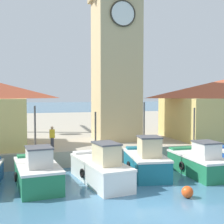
{
  "coord_description": "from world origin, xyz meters",
  "views": [
    {
      "loc": [
        -5.33,
        -11.7,
        4.95
      ],
      "look_at": [
        1.0,
        10.54,
        3.5
      ],
      "focal_mm": 50.0,
      "sensor_mm": 36.0,
      "label": 1
    }
  ],
  "objects_px": {
    "fishing_boat_mid_left": "(146,162)",
    "dock_worker_near_tower": "(52,138)",
    "fishing_boat_center": "(199,162)",
    "mooring_buoy": "(187,192)",
    "clock_tower": "(116,49)",
    "fishing_boat_left_inner": "(100,169)",
    "fishing_boat_left_outer": "(37,172)"
  },
  "relations": [
    {
      "from": "mooring_buoy",
      "to": "clock_tower",
      "type": "bearing_deg",
      "value": 90.1
    },
    {
      "from": "fishing_boat_left_inner",
      "to": "clock_tower",
      "type": "xyz_separation_m",
      "value": [
        3.34,
        8.22,
        7.73
      ]
    },
    {
      "from": "fishing_boat_left_inner",
      "to": "clock_tower",
      "type": "bearing_deg",
      "value": 67.9
    },
    {
      "from": "fishing_boat_left_outer",
      "to": "dock_worker_near_tower",
      "type": "relative_size",
      "value": 2.89
    },
    {
      "from": "mooring_buoy",
      "to": "dock_worker_near_tower",
      "type": "distance_m",
      "value": 9.97
    },
    {
      "from": "clock_tower",
      "to": "mooring_buoy",
      "type": "xyz_separation_m",
      "value": [
        0.02,
        -11.68,
        -8.24
      ]
    },
    {
      "from": "clock_tower",
      "to": "dock_worker_near_tower",
      "type": "bearing_deg",
      "value": -147.2
    },
    {
      "from": "fishing_boat_center",
      "to": "mooring_buoy",
      "type": "bearing_deg",
      "value": -128.13
    },
    {
      "from": "dock_worker_near_tower",
      "to": "fishing_boat_left_inner",
      "type": "bearing_deg",
      "value": -64.97
    },
    {
      "from": "fishing_boat_mid_left",
      "to": "dock_worker_near_tower",
      "type": "xyz_separation_m",
      "value": [
        -5.14,
        3.98,
        1.08
      ]
    },
    {
      "from": "fishing_boat_left_outer",
      "to": "mooring_buoy",
      "type": "height_order",
      "value": "fishing_boat_left_outer"
    },
    {
      "from": "fishing_boat_center",
      "to": "fishing_boat_left_inner",
      "type": "bearing_deg",
      "value": -179.01
    },
    {
      "from": "fishing_boat_left_inner",
      "to": "dock_worker_near_tower",
      "type": "height_order",
      "value": "fishing_boat_left_inner"
    },
    {
      "from": "fishing_boat_left_inner",
      "to": "dock_worker_near_tower",
      "type": "relative_size",
      "value": 3.37
    },
    {
      "from": "clock_tower",
      "to": "dock_worker_near_tower",
      "type": "relative_size",
      "value": 9.75
    },
    {
      "from": "fishing_boat_left_outer",
      "to": "fishing_boat_center",
      "type": "xyz_separation_m",
      "value": [
        9.51,
        -0.12,
        -0.04
      ]
    },
    {
      "from": "fishing_boat_center",
      "to": "clock_tower",
      "type": "bearing_deg",
      "value": 109.15
    },
    {
      "from": "clock_tower",
      "to": "mooring_buoy",
      "type": "relative_size",
      "value": 28.3
    },
    {
      "from": "fishing_boat_mid_left",
      "to": "dock_worker_near_tower",
      "type": "height_order",
      "value": "fishing_boat_mid_left"
    },
    {
      "from": "fishing_boat_left_outer",
      "to": "fishing_boat_mid_left",
      "type": "xyz_separation_m",
      "value": [
        6.32,
        0.46,
        0.06
      ]
    },
    {
      "from": "fishing_boat_mid_left",
      "to": "dock_worker_near_tower",
      "type": "bearing_deg",
      "value": 142.26
    },
    {
      "from": "fishing_boat_left_inner",
      "to": "mooring_buoy",
      "type": "bearing_deg",
      "value": -45.84
    },
    {
      "from": "clock_tower",
      "to": "dock_worker_near_tower",
      "type": "xyz_separation_m",
      "value": [
        -5.52,
        -3.56,
        -6.6
      ]
    },
    {
      "from": "fishing_boat_left_outer",
      "to": "clock_tower",
      "type": "xyz_separation_m",
      "value": [
        6.69,
        7.99,
        7.74
      ]
    },
    {
      "from": "fishing_boat_left_inner",
      "to": "dock_worker_near_tower",
      "type": "xyz_separation_m",
      "value": [
        -2.18,
        4.67,
        1.12
      ]
    },
    {
      "from": "dock_worker_near_tower",
      "to": "clock_tower",
      "type": "bearing_deg",
      "value": 32.8
    },
    {
      "from": "fishing_boat_left_inner",
      "to": "fishing_boat_center",
      "type": "distance_m",
      "value": 6.16
    },
    {
      "from": "fishing_boat_left_outer",
      "to": "mooring_buoy",
      "type": "distance_m",
      "value": 7.68
    },
    {
      "from": "fishing_boat_left_inner",
      "to": "fishing_boat_center",
      "type": "bearing_deg",
      "value": 0.99
    },
    {
      "from": "fishing_boat_left_outer",
      "to": "dock_worker_near_tower",
      "type": "distance_m",
      "value": 4.73
    },
    {
      "from": "fishing_boat_mid_left",
      "to": "fishing_boat_center",
      "type": "xyz_separation_m",
      "value": [
        3.19,
        -0.58,
        -0.09
      ]
    },
    {
      "from": "mooring_buoy",
      "to": "dock_worker_near_tower",
      "type": "relative_size",
      "value": 0.34
    }
  ]
}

